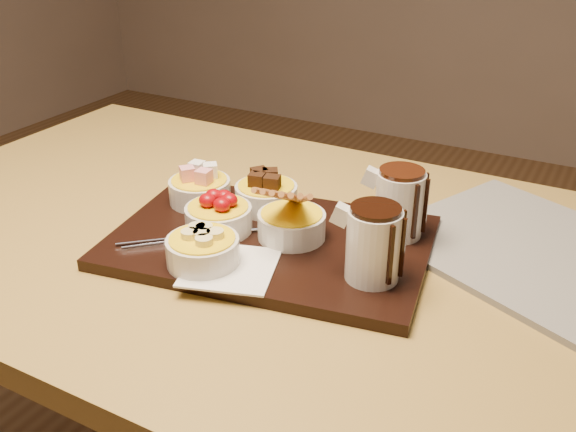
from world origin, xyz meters
The scene contains 12 objects.
dining_table centered at (0.00, 0.00, 0.65)m, with size 1.20×0.80×0.75m.
serving_board centered at (0.10, -0.03, 0.76)m, with size 0.46×0.30×0.02m, color black.
napkin centered at (0.10, -0.13, 0.77)m, with size 0.12×0.12×0.00m, color white.
bowl_marshmallows centered at (-0.06, 0.02, 0.79)m, with size 0.10×0.10×0.04m, color silver.
bowl_cake centered at (0.05, 0.05, 0.79)m, with size 0.10×0.10×0.04m, color silver.
bowl_strawberries centered at (0.02, -0.05, 0.79)m, with size 0.10×0.10×0.04m, color silver.
bowl_biscotti centered at (0.13, -0.02, 0.79)m, with size 0.10×0.10×0.04m, color silver.
bowl_bananas centered at (0.06, -0.14, 0.79)m, with size 0.10×0.10×0.04m, color silver.
pitcher_dark_chocolate centered at (0.27, -0.06, 0.82)m, with size 0.07×0.07×0.10m, color silver.
pitcher_milk_chocolate centered at (0.26, 0.07, 0.82)m, with size 0.07×0.07×0.10m, color silver.
fondue_skewers centered at (0.02, -0.07, 0.77)m, with size 0.26×0.03×0.01m, color silver, non-canonical shape.
newspaper centered at (0.46, 0.14, 0.76)m, with size 0.40×0.32×0.01m, color beige.
Camera 1 is at (0.52, -0.74, 1.23)m, focal length 40.00 mm.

